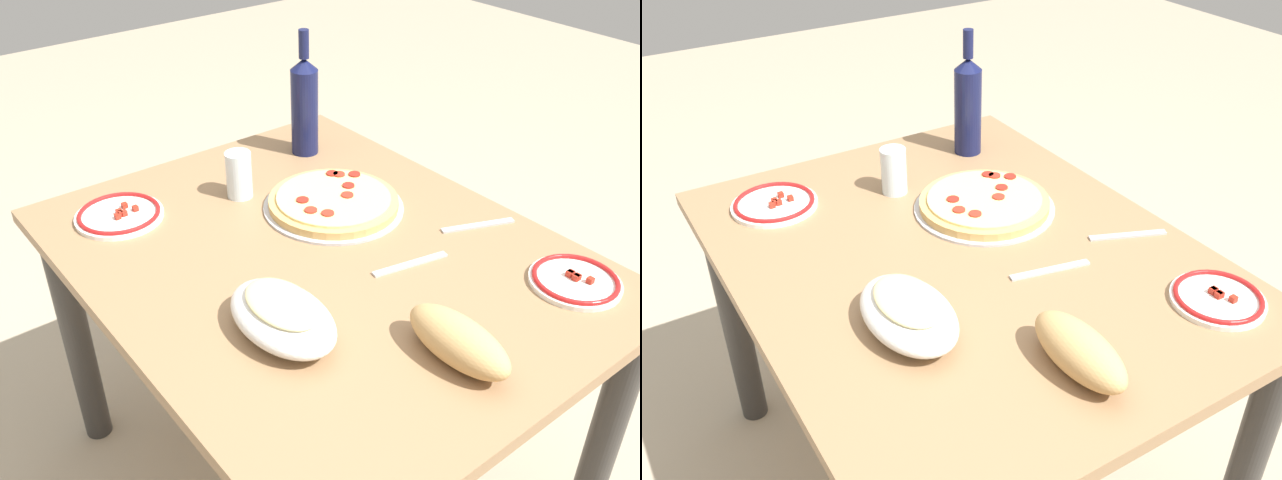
% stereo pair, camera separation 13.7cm
% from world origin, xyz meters
% --- Properties ---
extents(ground_plane, '(8.00, 8.00, 0.00)m').
position_xyz_m(ground_plane, '(0.00, 0.00, 0.00)').
color(ground_plane, tan).
rests_on(ground_plane, ground).
extents(dining_table, '(1.14, 0.90, 0.71)m').
position_xyz_m(dining_table, '(0.00, 0.00, 0.59)').
color(dining_table, '#93704C').
rests_on(dining_table, ground).
extents(pepperoni_pizza, '(0.32, 0.32, 0.03)m').
position_xyz_m(pepperoni_pizza, '(-0.12, 0.14, 0.72)').
color(pepperoni_pizza, '#B7B7BC').
rests_on(pepperoni_pizza, dining_table).
extents(baked_pasta_dish, '(0.24, 0.15, 0.08)m').
position_xyz_m(baked_pasta_dish, '(0.16, -0.21, 0.75)').
color(baked_pasta_dish, white).
rests_on(baked_pasta_dish, dining_table).
extents(wine_bottle, '(0.07, 0.07, 0.32)m').
position_xyz_m(wine_bottle, '(-0.40, 0.26, 0.84)').
color(wine_bottle, '#141942').
rests_on(wine_bottle, dining_table).
extents(water_glass, '(0.06, 0.06, 0.11)m').
position_xyz_m(water_glass, '(-0.30, -0.00, 0.76)').
color(water_glass, silver).
rests_on(water_glass, dining_table).
extents(side_plate_near, '(0.18, 0.18, 0.02)m').
position_xyz_m(side_plate_near, '(0.39, 0.32, 0.72)').
color(side_plate_near, white).
rests_on(side_plate_near, dining_table).
extents(side_plate_far, '(0.20, 0.20, 0.02)m').
position_xyz_m(side_plate_far, '(-0.38, -0.27, 0.72)').
color(side_plate_far, white).
rests_on(side_plate_far, dining_table).
extents(bread_loaf, '(0.21, 0.09, 0.08)m').
position_xyz_m(bread_loaf, '(0.39, -0.02, 0.75)').
color(bread_loaf, tan).
rests_on(bread_loaf, dining_table).
extents(fork_left, '(0.08, 0.16, 0.00)m').
position_xyz_m(fork_left, '(0.13, 0.33, 0.71)').
color(fork_left, '#B7B7BC').
rests_on(fork_left, dining_table).
extents(fork_right, '(0.05, 0.17, 0.00)m').
position_xyz_m(fork_right, '(0.15, 0.11, 0.71)').
color(fork_right, '#B7B7BC').
rests_on(fork_right, dining_table).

